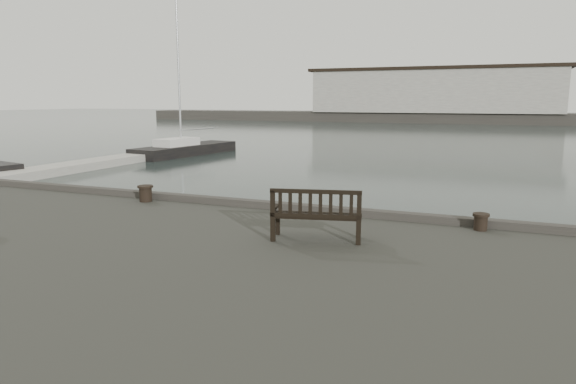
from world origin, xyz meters
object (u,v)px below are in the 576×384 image
object	(u,v)px
bollard_left	(146,193)
yacht_d	(186,152)
bollard_right	(481,222)
bench	(316,224)

from	to	relation	value
bollard_left	yacht_d	xyz separation A→B (m)	(-14.40, 23.70, -1.55)
bollard_left	yacht_d	size ratio (longest dim) A/B	0.04
bollard_left	yacht_d	bearing A→B (deg)	121.29
bollard_right	bench	bearing A→B (deg)	-145.34
bollard_left	yacht_d	distance (m)	27.77
bench	yacht_d	distance (m)	32.71
bench	bollard_left	world-z (taller)	bench
bollard_right	yacht_d	bearing A→B (deg)	134.58
bench	yacht_d	xyz separation A→B (m)	(-20.17, 25.69, -1.66)
bench	bollard_left	xyz separation A→B (m)	(-5.77, 2.00, -0.11)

